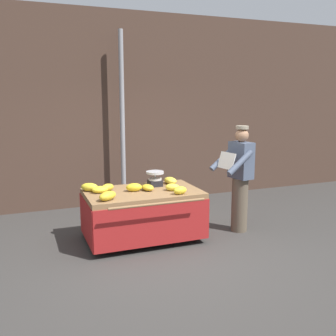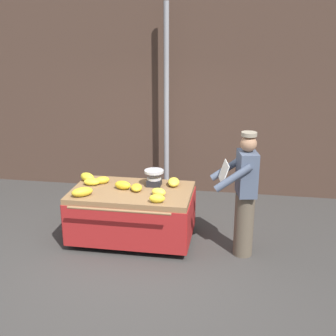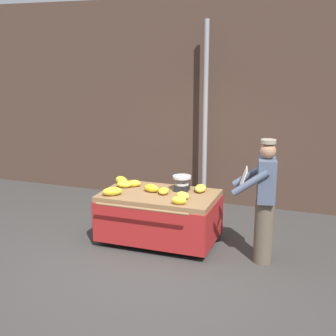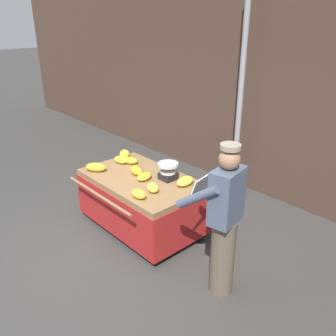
# 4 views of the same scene
# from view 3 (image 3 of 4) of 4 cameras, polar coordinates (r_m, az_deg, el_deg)

# --- Properties ---
(ground_plane) EXTENTS (60.00, 60.00, 0.00)m
(ground_plane) POSITION_cam_3_polar(r_m,az_deg,el_deg) (6.38, -1.95, -11.87)
(ground_plane) COLOR #383533
(back_wall) EXTENTS (16.00, 0.24, 3.80)m
(back_wall) POSITION_cam_3_polar(r_m,az_deg,el_deg) (8.67, 5.43, 8.06)
(back_wall) COLOR #473328
(back_wall) RESTS_ON ground
(street_pole) EXTENTS (0.09, 0.09, 3.38)m
(street_pole) POSITION_cam_3_polar(r_m,az_deg,el_deg) (8.28, 4.66, 6.35)
(street_pole) COLOR gray
(street_pole) RESTS_ON ground
(banana_cart) EXTENTS (1.72, 1.24, 0.77)m
(banana_cart) POSITION_cam_3_polar(r_m,az_deg,el_deg) (6.89, -1.10, -4.83)
(banana_cart) COLOR olive
(banana_cart) RESTS_ON ground
(weighing_scale) EXTENTS (0.28, 0.28, 0.23)m
(weighing_scale) POSITION_cam_3_polar(r_m,az_deg,el_deg) (6.91, 1.74, -1.91)
(weighing_scale) COLOR black
(weighing_scale) RESTS_ON banana_cart
(banana_bunch_0) EXTENTS (0.31, 0.29, 0.12)m
(banana_bunch_0) POSITION_cam_3_polar(r_m,az_deg,el_deg) (7.32, -5.83, -1.53)
(banana_bunch_0) COLOR yellow
(banana_bunch_0) RESTS_ON banana_cart
(banana_bunch_1) EXTENTS (0.21, 0.27, 0.09)m
(banana_bunch_1) POSITION_cam_3_polar(r_m,az_deg,el_deg) (6.77, -0.55, -2.88)
(banana_bunch_1) COLOR gold
(banana_bunch_1) RESTS_ON banana_cart
(banana_bunch_2) EXTENTS (0.25, 0.22, 0.11)m
(banana_bunch_2) POSITION_cam_3_polar(r_m,az_deg,el_deg) (7.15, -4.25, -1.93)
(banana_bunch_2) COLOR gold
(banana_bunch_2) RESTS_ON banana_cart
(banana_bunch_3) EXTENTS (0.26, 0.17, 0.12)m
(banana_bunch_3) POSITION_cam_3_polar(r_m,az_deg,el_deg) (6.86, -2.10, -2.53)
(banana_bunch_3) COLOR gold
(banana_bunch_3) RESTS_ON banana_cart
(banana_bunch_4) EXTENTS (0.25, 0.17, 0.10)m
(banana_bunch_4) POSITION_cam_3_polar(r_m,az_deg,el_deg) (7.13, -5.49, -2.03)
(banana_bunch_4) COLOR yellow
(banana_bunch_4) RESTS_ON banana_cart
(banana_bunch_5) EXTENTS (0.33, 0.30, 0.13)m
(banana_bunch_5) POSITION_cam_3_polar(r_m,az_deg,el_deg) (6.74, -6.96, -2.91)
(banana_bunch_5) COLOR gold
(banana_bunch_5) RESTS_ON banana_cart
(banana_bunch_6) EXTENTS (0.25, 0.21, 0.11)m
(banana_bunch_6) POSITION_cam_3_polar(r_m,az_deg,el_deg) (6.54, 1.85, -3.44)
(banana_bunch_6) COLOR yellow
(banana_bunch_6) RESTS_ON banana_cart
(banana_bunch_7) EXTENTS (0.22, 0.15, 0.11)m
(banana_bunch_7) POSITION_cam_3_polar(r_m,az_deg,el_deg) (6.31, 1.38, -4.05)
(banana_bunch_7) COLOR yellow
(banana_bunch_7) RESTS_ON banana_cart
(banana_bunch_8) EXTENTS (0.21, 0.30, 0.11)m
(banana_bunch_8) POSITION_cam_3_polar(r_m,az_deg,el_deg) (6.89, 4.07, -2.54)
(banana_bunch_8) COLOR yellow
(banana_bunch_8) RESTS_ON banana_cart
(vendor_person) EXTENTS (0.64, 0.59, 1.71)m
(vendor_person) POSITION_cam_3_polar(r_m,az_deg,el_deg) (6.26, 11.90, -4.08)
(vendor_person) COLOR brown
(vendor_person) RESTS_ON ground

